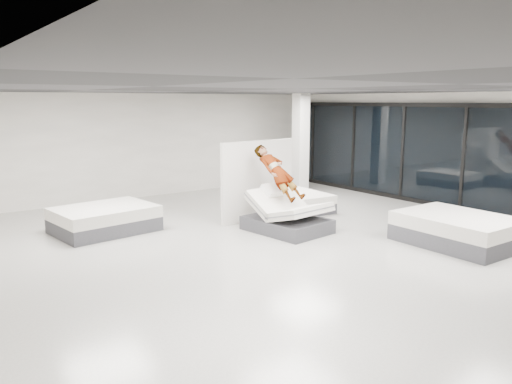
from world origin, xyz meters
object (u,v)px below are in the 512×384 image
at_px(divider_panel, 258,181).
at_px(column, 300,145).
at_px(person, 278,181).
at_px(remote, 295,190).
at_px(flat_bed_right_near, 458,230).
at_px(hero_bed, 287,217).
at_px(flat_bed_right_far, 297,202).
at_px(flat_bed_left_far, 105,219).

xyz_separation_m(divider_panel, column, (3.16, 2.06, 0.60)).
distance_m(person, divider_panel, 1.07).
distance_m(remote, flat_bed_right_near, 3.57).
xyz_separation_m(divider_panel, flat_bed_right_near, (2.09, -4.26, -0.69)).
height_order(hero_bed, person, person).
height_order(remote, column, column).
xyz_separation_m(flat_bed_right_far, column, (1.69, 1.83, 1.35)).
bearing_deg(divider_panel, person, -102.63).
relative_size(flat_bed_right_near, flat_bed_left_far, 0.99).
bearing_deg(hero_bed, flat_bed_right_far, 44.27).
bearing_deg(flat_bed_right_far, person, -142.49).
relative_size(divider_panel, column, 0.69).
xyz_separation_m(flat_bed_right_far, flat_bed_right_near, (0.61, -4.48, 0.06)).
xyz_separation_m(person, flat_bed_right_far, (1.66, 1.27, -0.89)).
relative_size(hero_bed, flat_bed_left_far, 0.84).
height_order(hero_bed, flat_bed_left_far, hero_bed).
distance_m(hero_bed, flat_bed_right_near, 3.66).
xyz_separation_m(remote, flat_bed_right_near, (2.01, -2.89, -0.63)).
relative_size(remote, flat_bed_right_far, 0.07).
distance_m(hero_bed, flat_bed_left_far, 4.20).
bearing_deg(column, hero_bed, -134.11).
relative_size(person, column, 0.52).
bearing_deg(flat_bed_left_far, column, 8.31).
bearing_deg(remote, flat_bed_right_near, -62.44).
bearing_deg(person, flat_bed_left_far, 140.79).
height_order(flat_bed_right_far, column, column).
bearing_deg(hero_bed, flat_bed_left_far, 144.72).
height_order(flat_bed_right_far, flat_bed_left_far, flat_bed_left_far).
bearing_deg(hero_bed, person, 97.19).
relative_size(divider_panel, flat_bed_left_far, 0.95).
xyz_separation_m(person, column, (3.35, 3.11, 0.46)).
bearing_deg(flat_bed_right_far, divider_panel, -171.23).
distance_m(hero_bed, divider_panel, 1.51).
bearing_deg(divider_panel, flat_bed_right_near, -66.69).
distance_m(person, column, 4.59).
relative_size(person, flat_bed_left_far, 0.73).
bearing_deg(column, divider_panel, -146.95).
bearing_deg(flat_bed_right_far, flat_bed_left_far, 170.49).
bearing_deg(remote, person, 122.15).
relative_size(remote, flat_bed_right_near, 0.06).
distance_m(remote, flat_bed_left_far, 4.44).
relative_size(divider_panel, flat_bed_right_near, 0.96).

